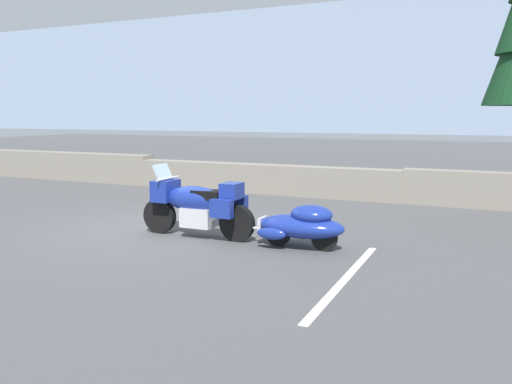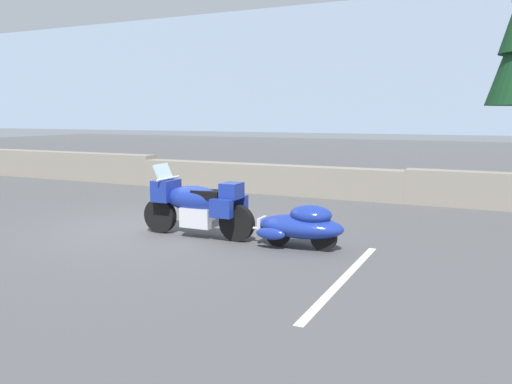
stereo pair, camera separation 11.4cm
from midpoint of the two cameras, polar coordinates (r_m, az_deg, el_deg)
name	(u,v)px [view 2 (the right image)]	position (r m, az deg, el deg)	size (l,w,h in m)	color
ground_plane	(154,229)	(10.48, -10.85, -4.01)	(80.00, 80.00, 0.00)	#4C4C4F
stone_guard_wall	(255,177)	(15.09, 0.05, 1.66)	(24.00, 0.61, 0.96)	gray
distant_ridgeline	(466,84)	(103.92, 22.20, 11.04)	(240.00, 80.00, 16.00)	#8C9EB7
touring_motorcycle	(197,204)	(9.57, -6.25, -1.29)	(2.31, 0.76, 1.33)	black
car_shaped_trailer	(301,225)	(8.74, 5.38, -3.61)	(2.20, 0.78, 0.76)	black
parking_stripe_marker	(344,278)	(7.33, 10.12, -9.39)	(0.12, 3.60, 0.01)	silver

